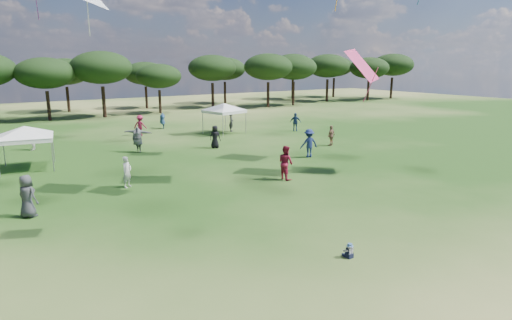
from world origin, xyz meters
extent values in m
plane|color=#254A16|center=(0.00, 0.00, 0.00)|extent=(140.00, 140.00, 0.00)
cylinder|color=black|center=(-2.58, 44.63, 1.61)|extent=(0.37, 0.37, 3.21)
ellipsoid|color=black|center=(-2.58, 44.63, 5.14)|extent=(6.24, 6.24, 3.36)
cylinder|color=black|center=(3.26, 44.18, 1.78)|extent=(0.41, 0.41, 3.56)
ellipsoid|color=black|center=(3.26, 44.18, 5.69)|extent=(6.91, 6.91, 3.73)
cylinder|color=black|center=(10.19, 44.51, 1.44)|extent=(0.33, 0.33, 2.88)
ellipsoid|color=black|center=(10.19, 44.51, 4.61)|extent=(5.60, 5.60, 3.02)
cylinder|color=black|center=(18.96, 46.98, 1.72)|extent=(0.39, 0.39, 3.44)
ellipsoid|color=black|center=(18.96, 46.98, 5.51)|extent=(6.69, 6.69, 3.60)
cylinder|color=black|center=(25.77, 43.05, 1.77)|extent=(0.40, 0.40, 3.53)
ellipsoid|color=black|center=(25.77, 43.05, 5.65)|extent=(6.86, 6.86, 3.70)
cylinder|color=black|center=(30.65, 43.46, 1.73)|extent=(0.40, 0.40, 3.47)
ellipsoid|color=black|center=(30.65, 43.46, 5.55)|extent=(6.74, 6.74, 3.63)
cylinder|color=black|center=(39.22, 45.46, 1.79)|extent=(0.41, 0.41, 3.57)
ellipsoid|color=black|center=(39.22, 45.46, 5.72)|extent=(6.94, 6.94, 3.74)
cylinder|color=black|center=(46.34, 43.12, 1.68)|extent=(0.38, 0.38, 3.35)
ellipsoid|color=black|center=(46.34, 43.12, 5.37)|extent=(6.51, 6.51, 3.51)
cylinder|color=black|center=(52.84, 43.62, 1.83)|extent=(0.42, 0.42, 3.66)
ellipsoid|color=black|center=(52.84, 43.62, 5.85)|extent=(7.10, 7.10, 3.83)
cylinder|color=black|center=(0.83, 52.52, 1.60)|extent=(0.37, 0.37, 3.20)
ellipsoid|color=black|center=(0.83, 52.52, 5.12)|extent=(6.21, 6.21, 3.35)
cylinder|color=black|center=(10.82, 51.34, 1.50)|extent=(0.34, 0.34, 2.99)
ellipsoid|color=black|center=(10.82, 51.34, 4.79)|extent=(5.81, 5.81, 3.13)
cylinder|color=black|center=(23.62, 51.75, 1.66)|extent=(0.38, 0.38, 3.31)
ellipsoid|color=black|center=(23.62, 51.75, 5.30)|extent=(6.43, 6.43, 3.47)
cylinder|color=black|center=(37.30, 52.12, 1.82)|extent=(0.42, 0.42, 3.64)
ellipsoid|color=black|center=(37.30, 52.12, 5.82)|extent=(7.06, 7.06, 3.81)
cylinder|color=black|center=(46.40, 51.51, 1.73)|extent=(0.40, 0.40, 3.46)
ellipsoid|color=black|center=(46.40, 51.51, 5.53)|extent=(6.72, 6.72, 3.62)
cylinder|color=gray|center=(-5.93, 19.59, 0.96)|extent=(0.06, 0.06, 1.93)
cylinder|color=gray|center=(-8.22, 22.76, 0.96)|extent=(0.06, 0.06, 1.93)
cylinder|color=gray|center=(-5.49, 22.32, 0.96)|extent=(0.06, 0.06, 1.93)
cube|color=white|center=(-7.07, 21.17, 1.88)|extent=(3.36, 3.36, 0.25)
pyramid|color=white|center=(-7.07, 21.17, 2.60)|extent=(5.88, 5.88, 0.60)
cylinder|color=gray|center=(8.17, 24.56, 1.02)|extent=(0.06, 0.06, 2.04)
cylinder|color=gray|center=(10.85, 25.15, 1.02)|extent=(0.06, 0.06, 2.04)
cylinder|color=gray|center=(7.57, 27.24, 1.02)|extent=(0.06, 0.06, 2.04)
cylinder|color=gray|center=(10.25, 27.83, 1.02)|extent=(0.06, 0.06, 2.04)
cube|color=white|center=(9.21, 26.20, 1.99)|extent=(3.46, 3.46, 0.25)
pyramid|color=white|center=(9.21, 26.20, 2.72)|extent=(5.77, 5.77, 0.60)
cube|color=black|center=(0.34, 1.89, 0.08)|extent=(0.21, 0.21, 0.16)
cube|color=black|center=(0.27, 2.04, 0.04)|extent=(0.08, 0.19, 0.08)
cube|color=black|center=(0.41, 2.04, 0.04)|extent=(0.08, 0.19, 0.08)
cube|color=white|center=(0.34, 1.89, 0.25)|extent=(0.20, 0.14, 0.21)
cylinder|color=white|center=(0.21, 1.95, 0.25)|extent=(0.07, 0.20, 0.13)
cylinder|color=white|center=(0.46, 1.95, 0.25)|extent=(0.07, 0.20, 0.13)
sphere|color=#E0B293|center=(0.34, 1.89, 0.40)|extent=(0.14, 0.14, 0.14)
cone|color=#4E85B7|center=(0.34, 1.89, 0.43)|extent=(0.24, 0.24, 0.02)
cylinder|color=#4E85B7|center=(0.34, 1.89, 0.46)|extent=(0.15, 0.15, 0.06)
imported|color=maroon|center=(2.51, 29.25, 0.90)|extent=(1.31, 1.27, 1.80)
imported|color=#494A4E|center=(0.02, 22.34, 0.92)|extent=(1.94, 2.12, 1.84)
imported|color=navy|center=(9.15, 14.40, 0.96)|extent=(1.36, 0.94, 1.92)
imported|color=#34363A|center=(-8.02, 11.94, 0.90)|extent=(0.98, 1.05, 1.80)
imported|color=#2A2A2E|center=(10.33, 26.89, 0.86)|extent=(0.70, 0.75, 1.72)
imported|color=maroon|center=(4.43, 10.76, 0.94)|extent=(0.74, 0.93, 1.88)
imported|color=white|center=(-6.26, 27.34, 0.84)|extent=(0.80, 0.93, 1.67)
imported|color=#BBB9B0|center=(-3.28, 14.01, 0.81)|extent=(0.70, 0.66, 1.61)
imported|color=navy|center=(15.42, 23.74, 0.85)|extent=(1.01, 0.99, 1.70)
imported|color=#986A53|center=(13.25, 16.60, 0.79)|extent=(0.99, 0.62, 1.57)
imported|color=black|center=(5.35, 20.69, 0.85)|extent=(0.96, 0.98, 1.70)
imported|color=navy|center=(5.64, 32.03, 0.78)|extent=(1.18, 1.97, 1.55)
plane|color=#CF3369|center=(8.83, 9.72, 6.11)|extent=(2.81, 2.24, 1.89)
camera|label=1|loc=(-9.37, -7.28, 6.27)|focal=30.00mm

